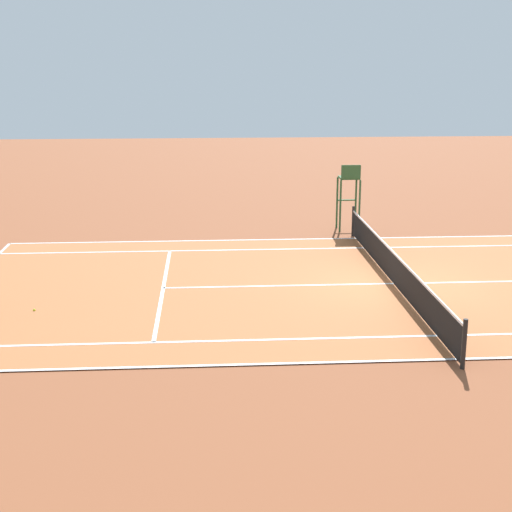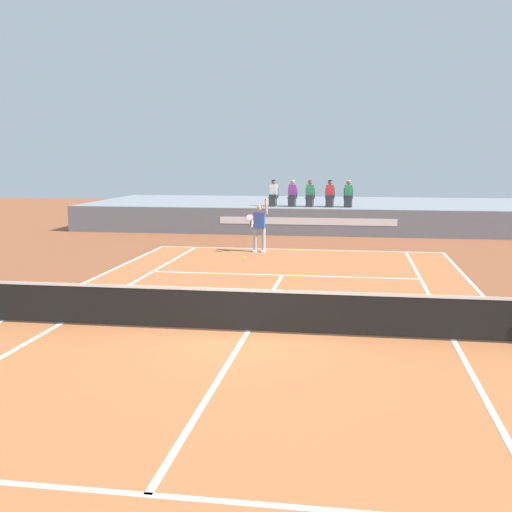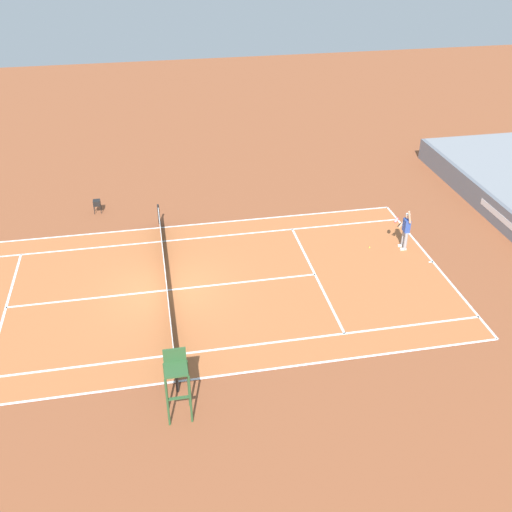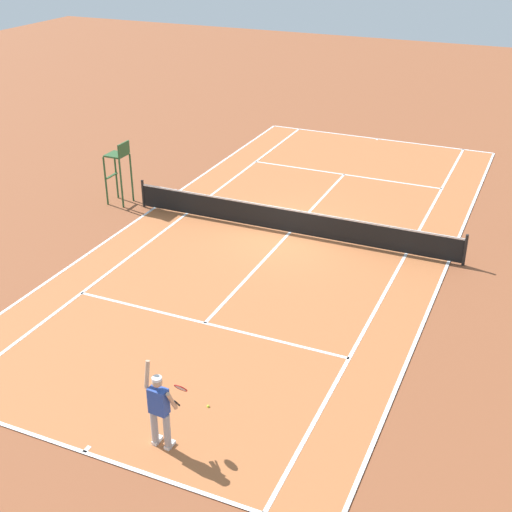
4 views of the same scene
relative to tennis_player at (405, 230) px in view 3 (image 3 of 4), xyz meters
name	(u,v)px [view 3 (image 3 of 4)]	position (x,y,z in m)	size (l,w,h in m)	color
ground_plane	(167,291)	(1.41, -11.04, -0.99)	(80.00, 80.00, 0.00)	brown
court	(167,290)	(1.41, -11.04, -0.98)	(11.08, 23.88, 0.03)	#B76638
net	(166,280)	(1.41, -11.04, -0.47)	(11.98, 0.10, 1.07)	black
tennis_player	(405,230)	(0.00, 0.00, 0.00)	(0.78, 0.62, 2.08)	#9E9EA3
tennis_ball	(370,247)	(-0.30, -1.52, -0.96)	(0.07, 0.07, 0.07)	#D1E533
umpire_chair	(177,377)	(8.33, -11.04, 0.56)	(0.77, 0.77, 2.44)	#2D562D
ball_hopper	(97,203)	(-6.38, -14.12, -0.42)	(0.36, 0.36, 0.70)	black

